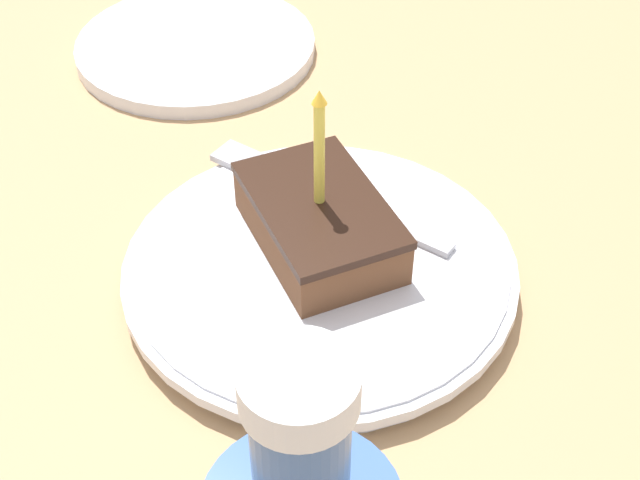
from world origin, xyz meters
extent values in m
cube|color=tan|center=(0.00, 0.00, -0.02)|extent=(2.40, 2.40, 0.04)
cylinder|color=silver|center=(0.03, -0.02, 0.01)|extent=(0.24, 0.24, 0.02)
cylinder|color=silver|center=(0.03, -0.02, 0.01)|extent=(0.25, 0.25, 0.01)
cube|color=brown|center=(0.03, 0.00, 0.03)|extent=(0.07, 0.12, 0.03)
cube|color=black|center=(0.03, 0.00, 0.05)|extent=(0.08, 0.12, 0.01)
cylinder|color=#EAD84C|center=(0.03, 0.00, 0.09)|extent=(0.01, 0.01, 0.07)
cone|color=yellow|center=(0.03, 0.00, 0.13)|extent=(0.01, 0.01, 0.01)
cube|color=#B2B2B7|center=(0.07, 0.02, 0.02)|extent=(0.09, 0.13, 0.00)
cube|color=#B2B2B7|center=(0.02, 0.10, 0.02)|extent=(0.04, 0.05, 0.00)
cylinder|color=#3F66A5|center=(-0.09, -0.26, 0.20)|extent=(0.03, 0.03, 0.05)
cylinder|color=white|center=(-0.09, -0.26, 0.23)|extent=(0.03, 0.03, 0.01)
cylinder|color=silver|center=(0.04, 0.30, 0.01)|extent=(0.21, 0.21, 0.01)
camera|label=1|loc=(-0.14, -0.39, 0.42)|focal=50.00mm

